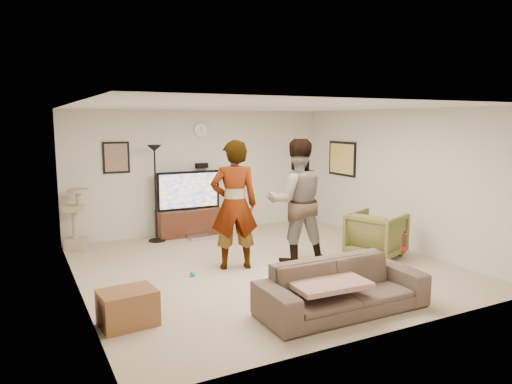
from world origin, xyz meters
name	(u,v)px	position (x,y,z in m)	size (l,w,h in m)	color
floor	(263,266)	(0.00, 0.00, -0.01)	(5.50, 5.50, 0.02)	tan
ceiling	(264,106)	(0.00, 0.00, 2.51)	(5.50, 5.50, 0.02)	white
wall_back	(201,172)	(0.00, 2.75, 1.25)	(5.50, 0.04, 2.50)	silver
wall_front	(388,221)	(0.00, -2.75, 1.25)	(5.50, 0.04, 2.50)	silver
wall_left	(76,202)	(-2.75, 0.00, 1.25)	(0.04, 5.50, 2.50)	silver
wall_right	(397,178)	(2.75, 0.00, 1.25)	(0.04, 5.50, 2.50)	silver
wall_clock	(201,130)	(0.00, 2.72, 2.10)	(0.26, 0.26, 0.04)	silver
wall_speaker	(202,166)	(0.00, 2.69, 1.38)	(0.25, 0.10, 0.10)	black
picture_back	(116,158)	(-1.70, 2.73, 1.60)	(0.42, 0.03, 0.52)	#7E6051
picture_right	(342,159)	(2.73, 1.60, 1.50)	(0.03, 0.78, 0.62)	#D9BC5C
tv_stand	(189,222)	(-0.36, 2.50, 0.27)	(1.27, 0.45, 0.53)	#3F1F14
console_box	(199,237)	(-0.29, 2.11, 0.04)	(0.40, 0.30, 0.07)	silver
tv	(188,190)	(-0.36, 2.50, 0.91)	(1.29, 0.08, 0.77)	black
tv_screen	(189,191)	(-0.36, 2.46, 0.91)	(1.19, 0.01, 0.67)	gold
floor_lamp	(156,194)	(-1.07, 2.32, 0.92)	(0.32, 0.32, 1.84)	black
cat_tree	(75,219)	(-2.53, 2.41, 0.55)	(0.35, 0.35, 1.10)	tan
person_left	(234,205)	(-0.45, 0.11, 1.00)	(0.73, 0.48, 2.01)	gray
person_right	(297,201)	(0.58, -0.04, 1.00)	(0.98, 0.76, 2.01)	#3E4E8D
sofa	(342,287)	(-0.02, -2.05, 0.30)	(2.09, 0.82, 0.61)	#4F4036
throw_blanket	(326,282)	(-0.27, -2.05, 0.41)	(0.90, 0.70, 0.06)	tan
beer_bottle	(404,243)	(0.94, -2.05, 0.73)	(0.06, 0.06, 0.25)	#43210F
armchair	(376,235)	(1.94, -0.42, 0.38)	(0.82, 0.84, 0.77)	brown
side_table	(128,308)	(-2.40, -1.26, 0.20)	(0.61, 0.46, 0.41)	brown
toy_ball	(193,274)	(-1.18, 0.01, 0.04)	(0.08, 0.08, 0.08)	#0E8DA0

